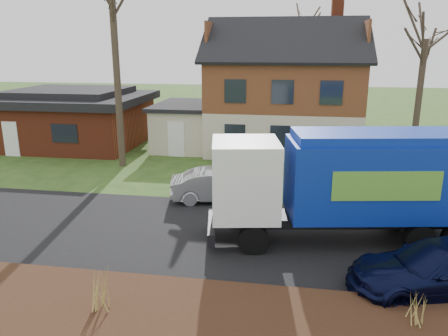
# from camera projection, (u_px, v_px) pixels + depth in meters

# --- Properties ---
(ground) EXTENTS (120.00, 120.00, 0.00)m
(ground) POSITION_uv_depth(u_px,v_px,m) (212.00, 234.00, 15.43)
(ground) COLOR #294918
(ground) RESTS_ON ground
(road) EXTENTS (80.00, 7.00, 0.02)m
(road) POSITION_uv_depth(u_px,v_px,m) (212.00, 234.00, 15.43)
(road) COLOR black
(road) RESTS_ON ground
(mulch_verge) EXTENTS (80.00, 3.50, 0.30)m
(mulch_verge) POSITION_uv_depth(u_px,v_px,m) (169.00, 321.00, 10.36)
(mulch_verge) COLOR black
(mulch_verge) RESTS_ON ground
(main_house) EXTENTS (12.95, 8.95, 9.26)m
(main_house) POSITION_uv_depth(u_px,v_px,m) (276.00, 85.00, 27.32)
(main_house) COLOR beige
(main_house) RESTS_ON ground
(ranch_house) EXTENTS (9.80, 8.20, 3.70)m
(ranch_house) POSITION_uv_depth(u_px,v_px,m) (72.00, 117.00, 29.16)
(ranch_house) COLOR maroon
(ranch_house) RESTS_ON ground
(garbage_truck) EXTENTS (9.08, 3.84, 3.77)m
(garbage_truck) POSITION_uv_depth(u_px,v_px,m) (349.00, 180.00, 14.40)
(garbage_truck) COLOR black
(garbage_truck) RESTS_ON ground
(silver_sedan) EXTENTS (4.39, 2.32, 1.37)m
(silver_sedan) POSITION_uv_depth(u_px,v_px,m) (220.00, 185.00, 18.64)
(silver_sedan) COLOR #B1B4B9
(silver_sedan) RESTS_ON ground
(navy_wagon) EXTENTS (5.31, 3.22, 1.44)m
(navy_wagon) POSITION_uv_depth(u_px,v_px,m) (441.00, 269.00, 11.59)
(navy_wagon) COLOR black
(navy_wagon) RESTS_ON ground
(tree_front_east) EXTENTS (3.47, 3.47, 9.65)m
(tree_front_east) POSITION_uv_depth(u_px,v_px,m) (429.00, 14.00, 20.22)
(tree_front_east) COLOR #3D2F24
(tree_front_east) RESTS_ON ground
(tree_back) EXTENTS (3.46, 3.46, 10.94)m
(tree_back) POSITION_uv_depth(u_px,v_px,m) (302.00, 10.00, 34.12)
(tree_back) COLOR #403226
(tree_back) RESTS_ON ground
(grass_clump_mid) EXTENTS (0.38, 0.31, 1.07)m
(grass_clump_mid) POSITION_uv_depth(u_px,v_px,m) (98.00, 290.00, 10.37)
(grass_clump_mid) COLOR #A9944A
(grass_clump_mid) RESTS_ON mulch_verge
(grass_clump_east) EXTENTS (0.35, 0.28, 0.86)m
(grass_clump_east) POSITION_uv_depth(u_px,v_px,m) (416.00, 306.00, 9.93)
(grass_clump_east) COLOR tan
(grass_clump_east) RESTS_ON mulch_verge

